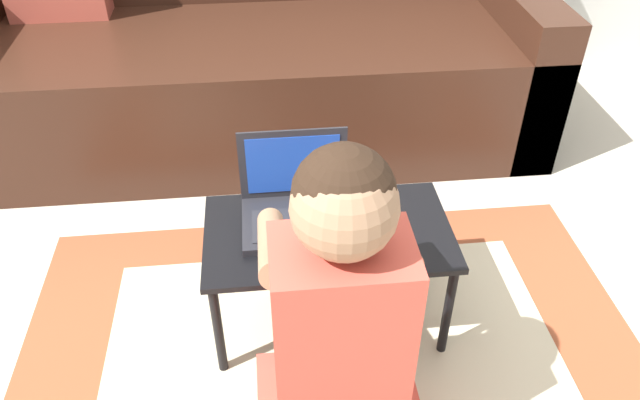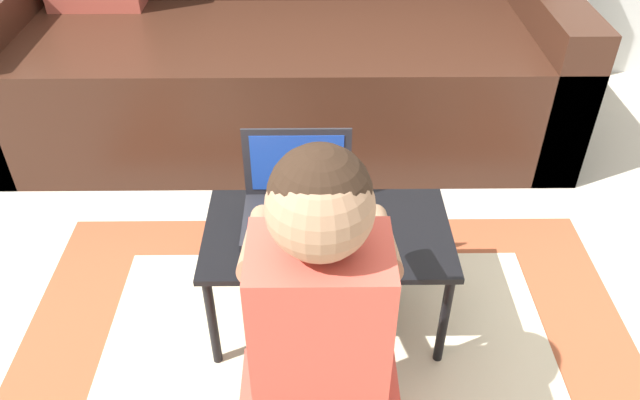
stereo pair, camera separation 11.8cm
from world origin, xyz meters
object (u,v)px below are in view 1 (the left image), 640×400
couch (248,53)px  laptop_desk (328,241)px  person_seated (340,342)px  laptop (296,208)px  computer_mouse (376,227)px

couch → laptop_desk: couch is taller
laptop_desk → person_seated: bearing=-93.4°
person_seated → laptop: bearing=96.8°
laptop_desk → computer_mouse: (0.12, -0.02, 0.05)m
couch → laptop: 1.06m
couch → computer_mouse: size_ratio=19.20×
laptop → person_seated: size_ratio=0.34×
laptop_desk → person_seated: size_ratio=0.76×
laptop_desk → laptop: 0.12m
couch → person_seated: bearing=-83.8°
couch → person_seated: couch is taller
laptop_desk → couch: bearing=99.5°
laptop_desk → laptop: size_ratio=2.26×
laptop_desk → person_seated: person_seated is taller
computer_mouse → person_seated: bearing=-110.4°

